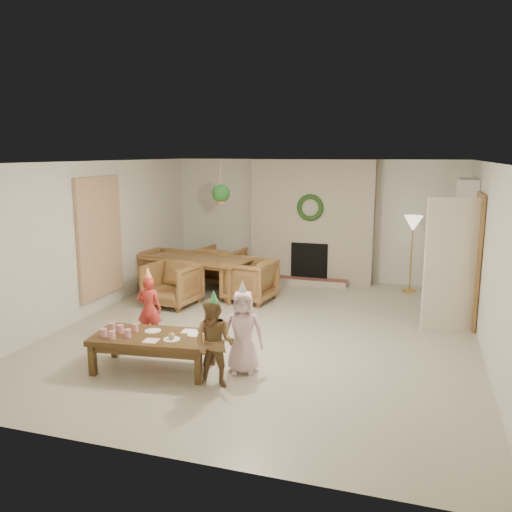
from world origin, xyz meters
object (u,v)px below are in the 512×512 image
at_px(dining_chair_left, 162,270).
at_px(coffee_table_top, 153,338).
at_px(dining_table, 199,276).
at_px(dining_chair_near, 172,284).
at_px(dining_chair_far, 222,265).
at_px(child_pink, 243,332).
at_px(dining_chair_right, 250,280).
at_px(child_red, 149,309).
at_px(child_plaid, 214,343).

xyz_separation_m(dining_chair_left, coffee_table_top, (1.74, -3.58, 0.03)).
bearing_deg(dining_table, dining_chair_near, -90.00).
height_order(dining_chair_far, child_pink, child_pink).
bearing_deg(coffee_table_top, dining_chair_right, 80.36).
height_order(dining_chair_left, coffee_table_top, dining_chair_left).
xyz_separation_m(child_red, child_pink, (1.60, -0.61, 0.03)).
relative_size(dining_table, child_pink, 1.91).
relative_size(dining_table, child_plaid, 1.92).
bearing_deg(child_red, dining_chair_left, -77.65).
bearing_deg(dining_chair_right, child_plaid, 20.42).
bearing_deg(child_plaid, dining_table, 116.73).
relative_size(dining_chair_near, dining_chair_right, 1.00).
bearing_deg(child_pink, dining_chair_far, 100.05).
xyz_separation_m(dining_chair_near, dining_chair_far, (0.27, 1.70, 0.00)).
relative_size(dining_chair_right, child_plaid, 0.82).
distance_m(dining_chair_right, coffee_table_top, 3.29).
distance_m(coffee_table_top, child_pink, 1.10).
relative_size(dining_chair_far, dining_chair_right, 1.00).
xyz_separation_m(dining_table, child_red, (0.36, -2.57, 0.13)).
bearing_deg(child_plaid, dining_chair_near, 125.07).
bearing_deg(dining_table, dining_chair_left, 180.00).
xyz_separation_m(dining_table, dining_chair_left, (-0.85, 0.13, 0.04)).
bearing_deg(child_plaid, dining_chair_far, 110.84).
xyz_separation_m(dining_chair_left, child_pink, (2.81, -3.32, 0.13)).
bearing_deg(dining_chair_far, coffee_table_top, 108.85).
bearing_deg(child_red, dining_chair_near, -85.77).
relative_size(dining_chair_right, child_pink, 0.82).
relative_size(dining_chair_near, coffee_table_top, 0.58).
xyz_separation_m(dining_chair_near, dining_chair_left, (-0.72, 0.98, 0.00)).
bearing_deg(child_red, child_pink, 147.23).
bearing_deg(dining_chair_left, child_plaid, -136.36).
distance_m(child_plaid, child_pink, 0.50).
height_order(dining_chair_far, dining_chair_left, same).
xyz_separation_m(dining_chair_left, child_red, (1.21, -2.71, 0.10)).
bearing_deg(dining_chair_near, dining_chair_far, 90.00).
height_order(dining_chair_near, dining_chair_left, same).
relative_size(dining_chair_right, coffee_table_top, 0.58).
distance_m(dining_table, dining_chair_far, 0.86).
distance_m(dining_chair_far, coffee_table_top, 4.36).
bearing_deg(child_red, dining_chair_far, -97.95).
height_order(dining_chair_right, child_pink, child_pink).
height_order(dining_table, coffee_table_top, dining_table).
xyz_separation_m(dining_chair_near, child_pink, (2.09, -2.34, 0.13)).
distance_m(dining_chair_left, child_red, 2.97).
distance_m(child_red, child_plaid, 1.78).
bearing_deg(child_pink, child_red, 144.72).
bearing_deg(child_plaid, child_red, 143.53).
bearing_deg(dining_chair_right, dining_chair_far, -128.66).
bearing_deg(dining_table, dining_chair_right, -0.00).
height_order(dining_chair_near, child_pink, child_pink).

